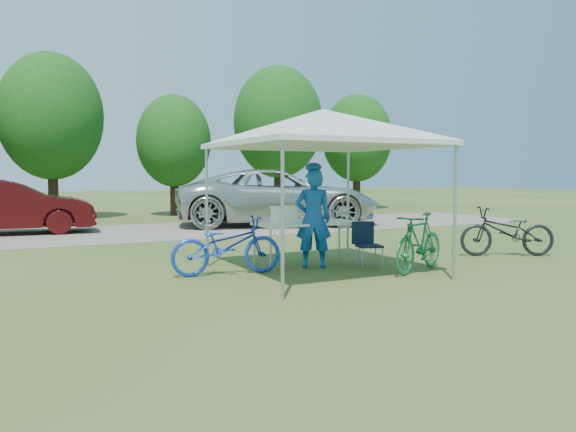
# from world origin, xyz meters

# --- Properties ---
(ground) EXTENTS (100.00, 100.00, 0.00)m
(ground) POSITION_xyz_m (0.00, 0.00, 0.00)
(ground) COLOR #2D5119
(ground) RESTS_ON ground
(gravel_strip) EXTENTS (24.00, 5.00, 0.02)m
(gravel_strip) POSITION_xyz_m (0.00, 8.00, 0.01)
(gravel_strip) COLOR gray
(gravel_strip) RESTS_ON ground
(canopy) EXTENTS (4.53, 4.53, 3.00)m
(canopy) POSITION_xyz_m (0.00, 0.00, 2.65)
(canopy) COLOR #A5A5AA
(canopy) RESTS_ON ground
(treeline) EXTENTS (24.89, 4.28, 6.30)m
(treeline) POSITION_xyz_m (-0.29, 14.05, 3.53)
(treeline) COLOR #382314
(treeline) RESTS_ON ground
(folding_table) EXTENTS (1.92, 0.80, 0.79)m
(folding_table) POSITION_xyz_m (0.18, 0.84, 0.75)
(folding_table) COLOR white
(folding_table) RESTS_ON ground
(folding_chair) EXTENTS (0.51, 0.53, 0.81)m
(folding_chair) POSITION_xyz_m (1.05, 0.21, 0.47)
(folding_chair) COLOR #0E1932
(folding_chair) RESTS_ON ground
(cooler) EXTENTS (0.42, 0.29, 0.30)m
(cooler) POSITION_xyz_m (-0.29, 0.84, 0.94)
(cooler) COLOR white
(cooler) RESTS_ON folding_table
(ice_cream_cup) EXTENTS (0.08, 0.08, 0.06)m
(ice_cream_cup) POSITION_xyz_m (0.58, 0.79, 0.82)
(ice_cream_cup) COLOR yellow
(ice_cream_cup) RESTS_ON folding_table
(cyclist) EXTENTS (0.75, 0.64, 1.75)m
(cyclist) POSITION_xyz_m (0.13, 0.53, 0.87)
(cyclist) COLOR #1550AD
(cyclist) RESTS_ON ground
(bike_blue) EXTENTS (1.91, 0.88, 0.97)m
(bike_blue) POSITION_xyz_m (-1.48, 0.59, 0.48)
(bike_blue) COLOR blue
(bike_blue) RESTS_ON ground
(bike_green) EXTENTS (1.71, 1.11, 1.00)m
(bike_green) POSITION_xyz_m (1.55, -0.63, 0.50)
(bike_green) COLOR #19743C
(bike_green) RESTS_ON ground
(bike_dark) EXTENTS (2.00, 1.45, 1.00)m
(bike_dark) POSITION_xyz_m (4.34, -0.04, 0.50)
(bike_dark) COLOR black
(bike_dark) RESTS_ON ground
(minivan) EXTENTS (7.11, 4.88, 1.81)m
(minivan) POSITION_xyz_m (3.22, 8.24, 0.92)
(minivan) COLOR silver
(minivan) RESTS_ON gravel_strip
(sedan) EXTENTS (4.60, 1.91, 1.48)m
(sedan) POSITION_xyz_m (-4.58, 9.08, 0.76)
(sedan) COLOR #460B0D
(sedan) RESTS_ON gravel_strip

